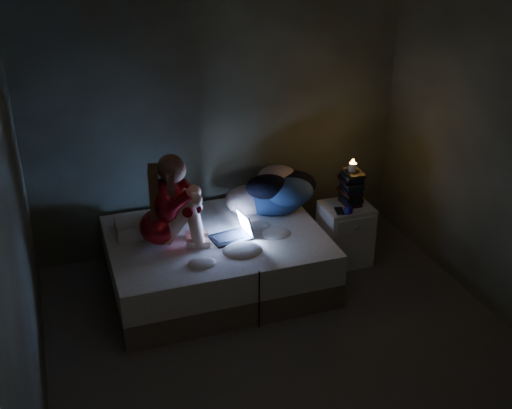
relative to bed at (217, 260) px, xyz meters
name	(u,v)px	position (x,y,z in m)	size (l,w,h in m)	color
floor	(292,354)	(0.28, -1.10, -0.26)	(3.60, 3.80, 0.02)	#3A3837
ceiling	(303,0)	(0.28, -1.10, 2.36)	(3.60, 3.80, 0.02)	silver
wall_back	(220,117)	(0.28, 0.81, 1.05)	(3.60, 0.02, 2.60)	#2C2E24
wall_front	(467,389)	(0.28, -3.01, 1.05)	(3.60, 0.02, 2.60)	#2C2E24
wall_left	(15,244)	(-1.53, -1.10, 1.05)	(0.02, 3.80, 2.60)	#2C2E24
bed	(217,260)	(0.00, 0.00, 0.00)	(1.85, 1.39, 0.51)	#B4AEA5
pillow	(141,226)	(-0.61, 0.27, 0.32)	(0.42, 0.30, 0.12)	silver
woman	(157,201)	(-0.49, -0.01, 0.66)	(0.50, 0.33, 0.82)	maroon
laptop	(230,226)	(0.10, -0.10, 0.37)	(0.34, 0.24, 0.24)	black
clothes_pile	(273,190)	(0.65, 0.32, 0.45)	(0.66, 0.53, 0.40)	navy
nightstand	(345,234)	(1.26, 0.01, 0.04)	(0.44, 0.39, 0.59)	white
book_stack	(351,189)	(1.31, 0.04, 0.48)	(0.19, 0.25, 0.30)	black
candle	(352,170)	(1.31, 0.04, 0.67)	(0.07, 0.07, 0.08)	beige
phone	(340,211)	(1.14, -0.07, 0.34)	(0.07, 0.14, 0.01)	black
blue_orb	(349,210)	(1.20, -0.14, 0.37)	(0.08, 0.08, 0.08)	navy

